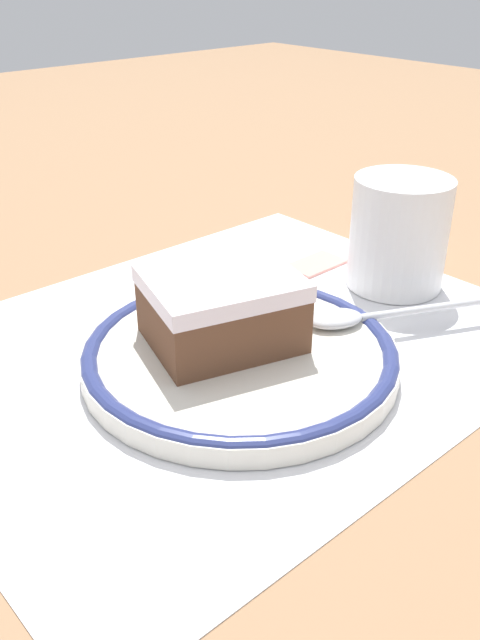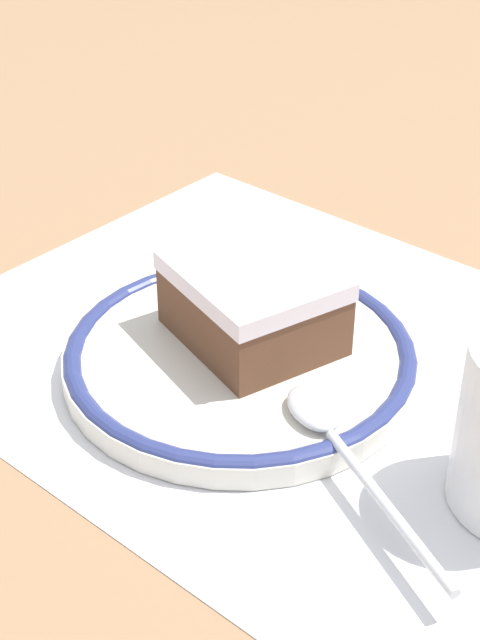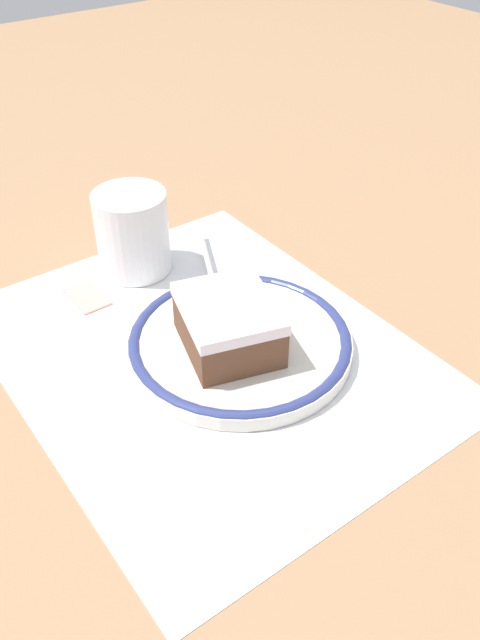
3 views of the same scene
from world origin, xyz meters
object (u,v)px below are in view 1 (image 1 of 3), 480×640
Objects in this scene: spoon at (362,316)px; sugar_packet at (316,261)px; cake_slice at (222,308)px; plate at (240,354)px; cup at (398,240)px.

sugar_packet is at bearing -123.53° from spoon.
cake_slice is at bearing -26.17° from spoon.
cake_slice is 0.78× the size of spoon.
plate is 4.01× the size of sugar_packet.
sugar_packet is (0.02, -0.07, -0.03)m from cup.
cup is at bearing -156.31° from spoon.
plate is 1.44× the size of spoon.
cake_slice is 0.17m from cup.
sugar_packet is at bearing -158.43° from cake_slice.
cake_slice reaches higher than plate.
plate is 0.17m from cup.
spoon is 0.13m from sugar_packet.
spoon reaches higher than sugar_packet.
plate is 2.33× the size of cup.
plate is at bearing 26.36° from sugar_packet.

